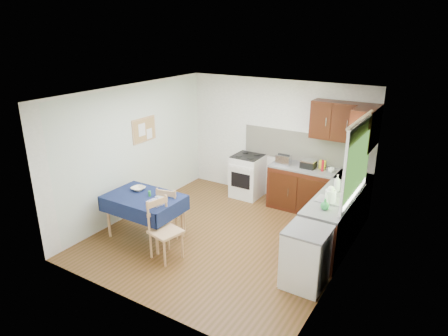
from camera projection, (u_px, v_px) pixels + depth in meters
The scene contains 33 objects.
floor at pixel (223, 237), 6.99m from camera, with size 4.20×4.20×0.00m, color #4D3514.
ceiling at pixel (223, 94), 6.15m from camera, with size 4.00×4.20×0.02m, color white.
wall_back at pixel (276, 140), 8.25m from camera, with size 4.00×0.02×2.50m, color silver.
wall_front at pixel (133, 220), 4.88m from camera, with size 4.00×0.02×2.50m, color silver.
wall_left at pixel (133, 151), 7.55m from camera, with size 0.02×4.20×2.50m, color silver.
wall_right at pixel (344, 195), 5.58m from camera, with size 0.02×4.20×2.50m, color silver.
base_cabinets at pixel (324, 206), 7.18m from camera, with size 1.90×2.30×0.86m.
worktop_back at pixel (319, 170), 7.62m from camera, with size 1.90×0.60×0.04m, color slate.
worktop_right at pixel (335, 199), 6.38m from camera, with size 0.60×1.70×0.04m, color slate.
worktop_corner at pixel (354, 177), 7.30m from camera, with size 0.60×0.60×0.04m, color slate.
splashback at pixel (306, 147), 7.94m from camera, with size 2.70×0.02×0.60m, color beige.
upper_cabinets at pixel (350, 124), 7.06m from camera, with size 1.20×0.85×0.70m.
stove at pixel (247, 176), 8.52m from camera, with size 0.60×0.61×0.92m.
window at pixel (358, 155), 6.02m from camera, with size 0.04×1.48×1.26m.
fridge at pixel (306, 258), 5.56m from camera, with size 0.58×0.60×0.89m.
corkboard at pixel (144, 130), 7.66m from camera, with size 0.04×0.62×0.47m.
dining_table at pixel (144, 202), 6.77m from camera, with size 1.28×0.87×0.78m.
chair_far at pixel (170, 210), 6.90m from camera, with size 0.48×0.48×0.92m.
chair_near at pixel (164, 228), 6.22m from camera, with size 0.51×0.51×0.98m.
toaster at pixel (284, 160), 7.84m from camera, with size 0.29×0.18×0.22m.
sandwich_press at pixel (308, 164), 7.68m from camera, with size 0.27×0.24×0.16m.
sauce_bottle at pixel (323, 166), 7.48m from camera, with size 0.05×0.05×0.22m, color #AD0D1B.
yellow_packet at pixel (322, 164), 7.64m from camera, with size 0.12×0.08×0.16m, color yellow.
dish_rack at pixel (330, 200), 6.24m from camera, with size 0.40×0.31×0.19m.
kettle at pixel (330, 195), 6.15m from camera, with size 0.17×0.17×0.28m.
cup at pixel (331, 170), 7.45m from camera, with size 0.12×0.12×0.09m, color white.
soap_bottle_a at pixel (337, 183), 6.57m from camera, with size 0.11×0.11×0.29m, color white.
soap_bottle_b at pixel (349, 178), 6.94m from camera, with size 0.08×0.08×0.18m, color #1C43A6.
soap_bottle_c at pixel (325, 204), 5.93m from camera, with size 0.13×0.13×0.17m, color green.
plate_bowl at pixel (138, 189), 6.96m from camera, with size 0.23×0.23×0.06m, color #EFE4C3.
book at pixel (159, 195), 6.76m from camera, with size 0.16×0.21×0.02m, color white.
spice_jar at pixel (150, 194), 6.72m from camera, with size 0.05×0.05×0.09m, color green.
tea_towel at pixel (156, 203), 6.43m from camera, with size 0.25×0.20×0.05m, color navy.
Camera 1 is at (3.25, -5.25, 3.50)m, focal length 32.00 mm.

